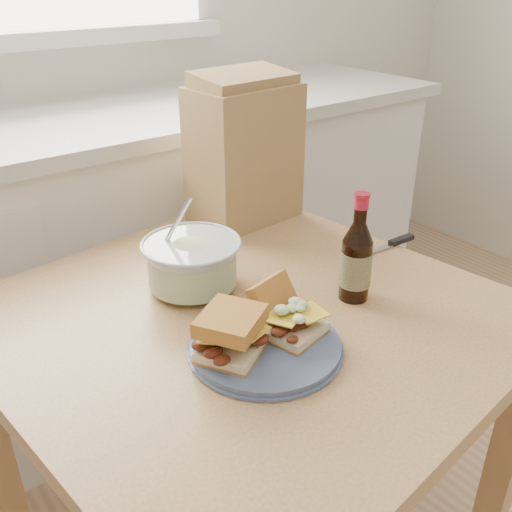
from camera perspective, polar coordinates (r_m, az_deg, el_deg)
cabinet_run at (r=1.89m, az=-15.77°, el=-0.76°), size 2.50×0.64×0.94m
dining_table at (r=1.15m, az=-0.85°, el=-10.12°), size 0.99×0.99×0.74m
plate at (r=0.98m, az=0.93°, el=-8.98°), size 0.26×0.26×0.02m
sandwich_left at (r=0.93m, az=-2.50°, el=-7.70°), size 0.14×0.13×0.08m
sandwich_right at (r=0.99m, az=3.14°, el=-5.94°), size 0.11×0.15×0.08m
coleslaw_bowl at (r=1.14m, az=-6.40°, el=-0.94°), size 0.20×0.20×0.20m
beer_bottle at (r=1.10m, az=9.99°, el=-0.41°), size 0.06×0.06×0.22m
knife at (r=1.37m, az=13.69°, el=1.32°), size 0.18×0.02×0.01m
paper_bag at (r=1.42m, az=-1.19°, el=10.08°), size 0.27×0.18×0.33m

